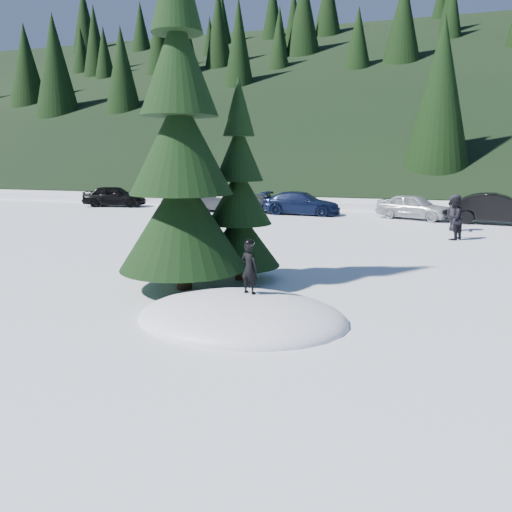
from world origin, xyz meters
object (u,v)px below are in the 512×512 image
(spruce_tall, at_px, (181,157))
(adult_2, at_px, (455,213))
(car_0, at_px, (115,196))
(car_2, at_px, (229,199))
(car_4, at_px, (414,207))
(spruce_short, at_px, (239,203))
(child_skier, at_px, (249,268))
(car_1, at_px, (195,197))
(adult_0, at_px, (454,218))
(car_5, at_px, (498,209))
(car_3, at_px, (301,203))

(spruce_tall, relative_size, adult_2, 5.16)
(adult_2, distance_m, car_0, 21.62)
(car_2, xyz_separation_m, car_4, (10.89, -0.58, -0.09))
(spruce_short, xyz_separation_m, child_skier, (1.26, -2.88, -1.08))
(car_1, bearing_deg, car_2, -143.51)
(adult_2, relative_size, car_2, 0.30)
(adult_0, bearing_deg, car_5, -172.21)
(car_3, relative_size, car_5, 0.98)
(car_3, height_order, car_5, car_5)
(car_1, bearing_deg, adult_0, -139.75)
(car_2, distance_m, car_5, 14.96)
(adult_2, bearing_deg, car_2, 39.73)
(adult_2, relative_size, car_4, 0.42)
(spruce_tall, xyz_separation_m, spruce_short, (1.00, 1.40, -1.22))
(adult_0, height_order, car_4, adult_0)
(adult_2, bearing_deg, car_1, 36.35)
(car_2, relative_size, car_4, 1.40)
(car_3, bearing_deg, car_1, 73.89)
(car_3, bearing_deg, car_0, 89.07)
(adult_0, bearing_deg, spruce_tall, -3.90)
(spruce_tall, distance_m, spruce_short, 2.11)
(adult_0, height_order, car_5, adult_0)
(adult_0, xyz_separation_m, car_4, (-1.63, 6.58, -0.20))
(car_3, bearing_deg, child_skier, -168.18)
(car_1, relative_size, car_3, 0.85)
(spruce_tall, height_order, child_skier, spruce_tall)
(child_skier, xyz_separation_m, car_2, (-7.81, 18.98, -0.26))
(spruce_tall, relative_size, car_4, 2.18)
(car_0, relative_size, car_2, 0.75)
(car_4, bearing_deg, adult_2, -133.29)
(car_4, bearing_deg, child_skier, -167.16)
(car_4, xyz_separation_m, car_5, (4.00, -0.80, 0.09))
(car_2, bearing_deg, car_5, -93.12)
(car_3, bearing_deg, car_5, -93.60)
(spruce_short, relative_size, car_4, 1.36)
(car_1, bearing_deg, car_3, -127.20)
(adult_0, xyz_separation_m, car_3, (-7.88, 6.82, -0.22))
(spruce_short, bearing_deg, car_5, 60.45)
(adult_0, bearing_deg, adult_2, -153.63)
(adult_0, relative_size, car_0, 0.42)
(spruce_short, height_order, adult_0, spruce_short)
(spruce_tall, height_order, adult_2, spruce_tall)
(car_0, bearing_deg, car_4, -104.65)
(car_0, height_order, car_1, car_0)
(spruce_tall, xyz_separation_m, car_0, (-13.92, 17.86, -2.61))
(adult_0, distance_m, car_5, 6.26)
(spruce_tall, distance_m, car_4, 17.94)
(car_0, height_order, car_5, car_5)
(spruce_tall, xyz_separation_m, child_skier, (2.26, -1.48, -2.29))
(adult_0, relative_size, car_3, 0.39)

